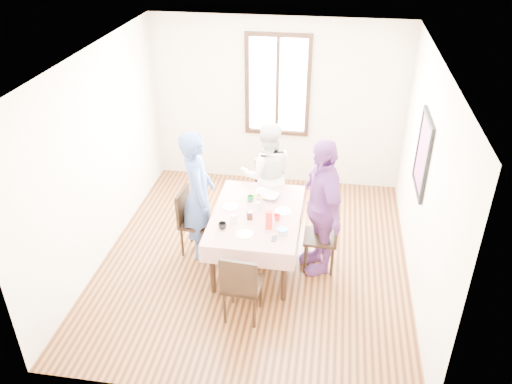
% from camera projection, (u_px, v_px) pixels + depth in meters
% --- Properties ---
extents(ground, '(4.50, 4.50, 0.00)m').
position_uv_depth(ground, '(255.00, 258.00, 6.96)').
color(ground, '#33180B').
rests_on(ground, ground).
extents(back_wall, '(4.00, 0.00, 4.00)m').
position_uv_depth(back_wall, '(277.00, 104.00, 8.20)').
color(back_wall, beige).
rests_on(back_wall, ground).
extents(right_wall, '(0.00, 4.50, 4.50)m').
position_uv_depth(right_wall, '(425.00, 181.00, 6.01)').
color(right_wall, beige).
rests_on(right_wall, ground).
extents(window_frame, '(1.02, 0.06, 1.62)m').
position_uv_depth(window_frame, '(278.00, 86.00, 8.04)').
color(window_frame, black).
rests_on(window_frame, back_wall).
extents(window_pane, '(0.90, 0.02, 1.50)m').
position_uv_depth(window_pane, '(278.00, 85.00, 8.04)').
color(window_pane, white).
rests_on(window_pane, back_wall).
extents(art_poster, '(0.04, 0.76, 0.96)m').
position_uv_depth(art_poster, '(423.00, 154.00, 6.17)').
color(art_poster, red).
rests_on(art_poster, right_wall).
extents(dining_table, '(0.98, 1.46, 0.75)m').
position_uv_depth(dining_table, '(257.00, 239.00, 6.70)').
color(dining_table, black).
rests_on(dining_table, ground).
extents(tablecloth, '(1.10, 1.58, 0.01)m').
position_uv_depth(tablecloth, '(257.00, 214.00, 6.51)').
color(tablecloth, '#5C0D0A').
rests_on(tablecloth, dining_table).
extents(chair_left, '(0.45, 0.45, 0.91)m').
position_uv_depth(chair_left, '(198.00, 222.00, 6.89)').
color(chair_left, black).
rests_on(chair_left, ground).
extents(chair_right, '(0.43, 0.43, 0.91)m').
position_uv_depth(chair_right, '(321.00, 237.00, 6.59)').
color(chair_right, black).
rests_on(chair_right, ground).
extents(chair_far, '(0.42, 0.42, 0.91)m').
position_uv_depth(chair_far, '(267.00, 194.00, 7.51)').
color(chair_far, black).
rests_on(chair_far, ground).
extents(chair_near, '(0.45, 0.45, 0.91)m').
position_uv_depth(chair_near, '(243.00, 284.00, 5.80)').
color(chair_near, black).
rests_on(chair_near, ground).
extents(person_left, '(0.59, 0.74, 1.76)m').
position_uv_depth(person_left, '(197.00, 195.00, 6.67)').
color(person_left, '#37518D').
rests_on(person_left, ground).
extents(person_far, '(0.86, 0.72, 1.58)m').
position_uv_depth(person_far, '(267.00, 175.00, 7.33)').
color(person_far, white).
rests_on(person_far, ground).
extents(person_right, '(0.80, 1.15, 1.81)m').
position_uv_depth(person_right, '(321.00, 207.00, 6.37)').
color(person_right, '#6C3580').
rests_on(person_right, ground).
extents(mug_black, '(0.13, 0.13, 0.08)m').
position_uv_depth(mug_black, '(222.00, 226.00, 6.19)').
color(mug_black, black).
rests_on(mug_black, tablecloth).
extents(mug_flag, '(0.12, 0.12, 0.08)m').
position_uv_depth(mug_flag, '(277.00, 218.00, 6.34)').
color(mug_flag, red).
rests_on(mug_flag, tablecloth).
extents(mug_green, '(0.12, 0.12, 0.07)m').
position_uv_depth(mug_green, '(250.00, 198.00, 6.75)').
color(mug_green, '#0C7226').
rests_on(mug_green, tablecloth).
extents(serving_bowl, '(0.26, 0.26, 0.06)m').
position_uv_depth(serving_bowl, '(270.00, 196.00, 6.81)').
color(serving_bowl, white).
rests_on(serving_bowl, tablecloth).
extents(juice_carton, '(0.07, 0.07, 0.23)m').
position_uv_depth(juice_carton, '(269.00, 220.00, 6.16)').
color(juice_carton, red).
rests_on(juice_carton, tablecloth).
extents(butter_tub, '(0.10, 0.10, 0.05)m').
position_uv_depth(butter_tub, '(282.00, 232.00, 6.11)').
color(butter_tub, white).
rests_on(butter_tub, tablecloth).
extents(jam_jar, '(0.07, 0.07, 0.10)m').
position_uv_depth(jam_jar, '(250.00, 215.00, 6.37)').
color(jam_jar, black).
rests_on(jam_jar, tablecloth).
extents(drinking_glass, '(0.07, 0.07, 0.10)m').
position_uv_depth(drinking_glass, '(234.00, 219.00, 6.30)').
color(drinking_glass, silver).
rests_on(drinking_glass, tablecloth).
extents(smartphone, '(0.06, 0.12, 0.01)m').
position_uv_depth(smartphone, '(274.00, 239.00, 6.03)').
color(smartphone, black).
rests_on(smartphone, tablecloth).
extents(flower_vase, '(0.06, 0.06, 0.12)m').
position_uv_depth(flower_vase, '(259.00, 206.00, 6.54)').
color(flower_vase, silver).
rests_on(flower_vase, tablecloth).
extents(plate_left, '(0.20, 0.20, 0.01)m').
position_uv_depth(plate_left, '(230.00, 207.00, 6.63)').
color(plate_left, white).
rests_on(plate_left, tablecloth).
extents(plate_right, '(0.20, 0.20, 0.01)m').
position_uv_depth(plate_right, '(283.00, 211.00, 6.53)').
color(plate_right, white).
rests_on(plate_right, tablecloth).
extents(plate_far, '(0.20, 0.20, 0.01)m').
position_uv_depth(plate_far, '(262.00, 191.00, 6.97)').
color(plate_far, white).
rests_on(plate_far, tablecloth).
extents(plate_near, '(0.20, 0.20, 0.01)m').
position_uv_depth(plate_near, '(245.00, 234.00, 6.10)').
color(plate_near, white).
rests_on(plate_near, tablecloth).
extents(butter_lid, '(0.12, 0.12, 0.01)m').
position_uv_depth(butter_lid, '(283.00, 229.00, 6.09)').
color(butter_lid, blue).
rests_on(butter_lid, butter_tub).
extents(flower_bunch, '(0.09, 0.09, 0.10)m').
position_uv_depth(flower_bunch, '(259.00, 199.00, 6.48)').
color(flower_bunch, yellow).
rests_on(flower_bunch, flower_vase).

